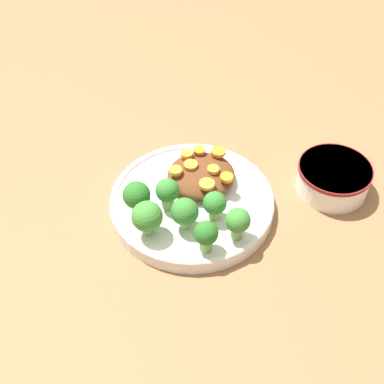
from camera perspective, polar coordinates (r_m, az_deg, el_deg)
name	(u,v)px	position (r m, az deg, el deg)	size (l,w,h in m)	color
ground_plane	(192,208)	(0.81, 0.00, -1.71)	(4.00, 4.00, 0.00)	#8C603D
plate	(192,202)	(0.80, 0.00, -1.08)	(0.24, 0.24, 0.02)	silver
dip_bowl	(333,177)	(0.84, 14.86, 1.57)	(0.11, 0.11, 0.04)	white
stew_mound	(201,175)	(0.81, 0.97, 1.81)	(0.10, 0.10, 0.03)	#5B3319
broccoli_floret_0	(185,212)	(0.73, -0.78, -2.18)	(0.04, 0.04, 0.05)	#7FA85B
broccoli_floret_1	(147,217)	(0.72, -4.81, -2.68)	(0.04, 0.04, 0.06)	#7FA85B
broccoli_floret_2	(137,196)	(0.76, -5.93, -0.43)	(0.04, 0.04, 0.05)	#7FA85B
broccoli_floret_3	(238,222)	(0.72, 4.91, -3.18)	(0.04, 0.04, 0.05)	#759E51
broccoli_floret_4	(206,235)	(0.71, 1.51, -4.58)	(0.03, 0.03, 0.05)	#7FA85B
broccoli_floret_5	(215,204)	(0.75, 2.44, -1.31)	(0.03, 0.03, 0.05)	#759E51
broccoli_floret_6	(168,192)	(0.76, -2.61, -0.04)	(0.03, 0.03, 0.05)	#7FA85B
carrot_slice_0	(191,165)	(0.80, -0.14, 2.91)	(0.02, 0.02, 0.01)	orange
carrot_slice_1	(199,150)	(0.82, 0.77, 4.48)	(0.02, 0.02, 0.01)	orange
carrot_slice_2	(213,169)	(0.79, 2.28, 2.43)	(0.02, 0.02, 0.01)	orange
carrot_slice_3	(218,152)	(0.82, 2.83, 4.31)	(0.02, 0.02, 0.01)	orange
carrot_slice_4	(227,177)	(0.78, 3.71, 1.57)	(0.02, 0.02, 0.01)	orange
carrot_slice_5	(176,171)	(0.79, -1.74, 2.29)	(0.02, 0.02, 0.01)	orange
carrot_slice_6	(207,184)	(0.77, 1.59, 0.84)	(0.02, 0.02, 0.01)	orange
carrot_slice_7	(187,154)	(0.81, -0.56, 4.07)	(0.02, 0.02, 0.01)	orange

